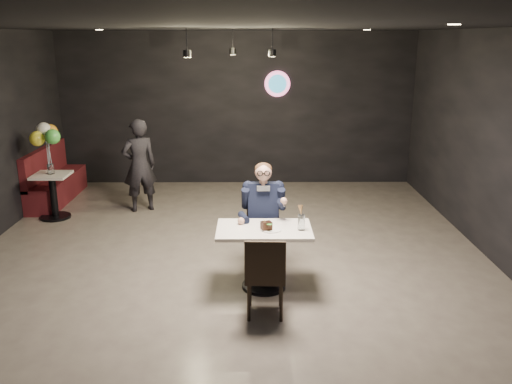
{
  "coord_description": "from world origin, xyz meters",
  "views": [
    {
      "loc": [
        0.31,
        -6.28,
        2.89
      ],
      "look_at": [
        0.35,
        0.23,
        1.01
      ],
      "focal_mm": 38.0,
      "sensor_mm": 36.0,
      "label": 1
    }
  ],
  "objects_px": {
    "chair_far": "(263,235)",
    "main_table": "(264,258)",
    "chair_near": "(265,274)",
    "sundae_glass": "(301,222)",
    "balloon_vase": "(51,169)",
    "side_table": "(54,198)",
    "passerby": "(139,165)",
    "booth_bench": "(56,174)",
    "seated_man": "(263,216)"
  },
  "relations": [
    {
      "from": "chair_far",
      "to": "balloon_vase",
      "type": "xyz_separation_m",
      "value": [
        -3.39,
        2.05,
        0.37
      ]
    },
    {
      "from": "chair_far",
      "to": "chair_near",
      "type": "xyz_separation_m",
      "value": [
        0.0,
        -1.18,
        0.0
      ]
    },
    {
      "from": "seated_man",
      "to": "balloon_vase",
      "type": "distance_m",
      "value": 3.97
    },
    {
      "from": "chair_far",
      "to": "chair_near",
      "type": "height_order",
      "value": "same"
    },
    {
      "from": "main_table",
      "to": "seated_man",
      "type": "relative_size",
      "value": 0.76
    },
    {
      "from": "booth_bench",
      "to": "passerby",
      "type": "bearing_deg",
      "value": -19.62
    },
    {
      "from": "booth_bench",
      "to": "seated_man",
      "type": "bearing_deg",
      "value": -39.58
    },
    {
      "from": "chair_far",
      "to": "booth_bench",
      "type": "distance_m",
      "value": 4.79
    },
    {
      "from": "main_table",
      "to": "chair_near",
      "type": "distance_m",
      "value": 0.64
    },
    {
      "from": "seated_man",
      "to": "side_table",
      "type": "height_order",
      "value": "seated_man"
    },
    {
      "from": "seated_man",
      "to": "booth_bench",
      "type": "xyz_separation_m",
      "value": [
        -3.69,
        3.05,
        -0.23
      ]
    },
    {
      "from": "seated_man",
      "to": "balloon_vase",
      "type": "relative_size",
      "value": 8.89
    },
    {
      "from": "chair_near",
      "to": "sundae_glass",
      "type": "bearing_deg",
      "value": 55.32
    },
    {
      "from": "chair_near",
      "to": "sundae_glass",
      "type": "distance_m",
      "value": 0.81
    },
    {
      "from": "main_table",
      "to": "booth_bench",
      "type": "relative_size",
      "value": 0.56
    },
    {
      "from": "sundae_glass",
      "to": "balloon_vase",
      "type": "relative_size",
      "value": 1.11
    },
    {
      "from": "seated_man",
      "to": "passerby",
      "type": "height_order",
      "value": "passerby"
    },
    {
      "from": "sundae_glass",
      "to": "booth_bench",
      "type": "distance_m",
      "value": 5.52
    },
    {
      "from": "main_table",
      "to": "passerby",
      "type": "bearing_deg",
      "value": 124.17
    },
    {
      "from": "passerby",
      "to": "main_table",
      "type": "bearing_deg",
      "value": 99.24
    },
    {
      "from": "sundae_glass",
      "to": "booth_bench",
      "type": "height_order",
      "value": "booth_bench"
    },
    {
      "from": "chair_far",
      "to": "booth_bench",
      "type": "relative_size",
      "value": 0.47
    },
    {
      "from": "chair_near",
      "to": "balloon_vase",
      "type": "distance_m",
      "value": 4.7
    },
    {
      "from": "sundae_glass",
      "to": "passerby",
      "type": "distance_m",
      "value": 3.94
    },
    {
      "from": "sundae_glass",
      "to": "booth_bench",
      "type": "xyz_separation_m",
      "value": [
        -4.12,
        3.66,
        -0.35
      ]
    },
    {
      "from": "sundae_glass",
      "to": "side_table",
      "type": "height_order",
      "value": "sundae_glass"
    },
    {
      "from": "sundae_glass",
      "to": "side_table",
      "type": "distance_m",
      "value": 4.68
    },
    {
      "from": "chair_far",
      "to": "chair_near",
      "type": "relative_size",
      "value": 1.0
    },
    {
      "from": "main_table",
      "to": "side_table",
      "type": "xyz_separation_m",
      "value": [
        -3.39,
        2.6,
        -0.03
      ]
    },
    {
      "from": "chair_near",
      "to": "booth_bench",
      "type": "xyz_separation_m",
      "value": [
        -3.69,
        4.23,
        0.03
      ]
    },
    {
      "from": "side_table",
      "to": "balloon_vase",
      "type": "relative_size",
      "value": 4.31
    },
    {
      "from": "side_table",
      "to": "passerby",
      "type": "bearing_deg",
      "value": 17.08
    },
    {
      "from": "chair_far",
      "to": "seated_man",
      "type": "xyz_separation_m",
      "value": [
        0.0,
        0.0,
        0.26
      ]
    },
    {
      "from": "chair_near",
      "to": "booth_bench",
      "type": "bearing_deg",
      "value": 132.81
    },
    {
      "from": "chair_far",
      "to": "passerby",
      "type": "relative_size",
      "value": 0.58
    },
    {
      "from": "seated_man",
      "to": "chair_far",
      "type": "bearing_deg",
      "value": -90.0
    },
    {
      "from": "main_table",
      "to": "seated_man",
      "type": "height_order",
      "value": "seated_man"
    },
    {
      "from": "chair_near",
      "to": "side_table",
      "type": "height_order",
      "value": "chair_near"
    },
    {
      "from": "balloon_vase",
      "to": "booth_bench",
      "type": "bearing_deg",
      "value": 106.7
    },
    {
      "from": "passerby",
      "to": "booth_bench",
      "type": "bearing_deg",
      "value": -44.55
    },
    {
      "from": "chair_near",
      "to": "main_table",
      "type": "bearing_deg",
      "value": 91.72
    },
    {
      "from": "seated_man",
      "to": "sundae_glass",
      "type": "height_order",
      "value": "seated_man"
    },
    {
      "from": "balloon_vase",
      "to": "chair_near",
      "type": "bearing_deg",
      "value": -43.63
    },
    {
      "from": "chair_far",
      "to": "main_table",
      "type": "bearing_deg",
      "value": -90.0
    },
    {
      "from": "main_table",
      "to": "side_table",
      "type": "bearing_deg",
      "value": 142.51
    },
    {
      "from": "main_table",
      "to": "chair_far",
      "type": "relative_size",
      "value": 1.2
    },
    {
      "from": "chair_near",
      "to": "passerby",
      "type": "bearing_deg",
      "value": 121.02
    },
    {
      "from": "booth_bench",
      "to": "balloon_vase",
      "type": "relative_size",
      "value": 12.06
    },
    {
      "from": "chair_far",
      "to": "balloon_vase",
      "type": "relative_size",
      "value": 5.68
    },
    {
      "from": "main_table",
      "to": "side_table",
      "type": "distance_m",
      "value": 4.28
    }
  ]
}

